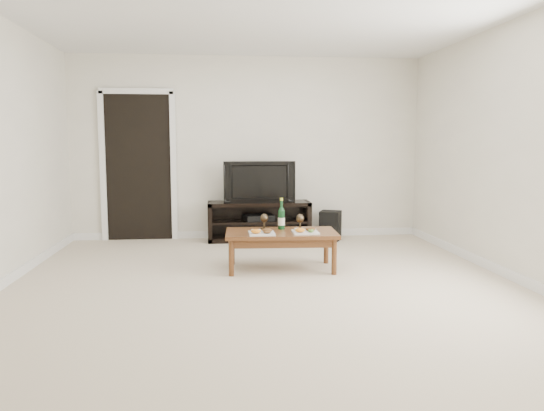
{
  "coord_description": "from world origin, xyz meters",
  "views": [
    {
      "loc": [
        -0.45,
        -4.91,
        1.38
      ],
      "look_at": [
        0.14,
        0.78,
        0.7
      ],
      "focal_mm": 35.0,
      "sensor_mm": 36.0,
      "label": 1
    }
  ],
  "objects_px": {
    "television": "(259,181)",
    "subwoofer": "(330,225)",
    "media_console": "(259,221)",
    "coffee_table": "(281,250)"
  },
  "relations": [
    {
      "from": "television",
      "to": "subwoofer",
      "type": "distance_m",
      "value": 1.19
    },
    {
      "from": "television",
      "to": "subwoofer",
      "type": "bearing_deg",
      "value": -4.6
    },
    {
      "from": "media_console",
      "to": "coffee_table",
      "type": "relative_size",
      "value": 1.2
    },
    {
      "from": "media_console",
      "to": "subwoofer",
      "type": "distance_m",
      "value": 1.02
    },
    {
      "from": "media_console",
      "to": "subwoofer",
      "type": "bearing_deg",
      "value": -4.57
    },
    {
      "from": "television",
      "to": "coffee_table",
      "type": "bearing_deg",
      "value": -86.78
    },
    {
      "from": "subwoofer",
      "to": "media_console",
      "type": "bearing_deg",
      "value": -161.12
    },
    {
      "from": "television",
      "to": "subwoofer",
      "type": "xyz_separation_m",
      "value": [
        1.01,
        -0.08,
        -0.63
      ]
    },
    {
      "from": "television",
      "to": "coffee_table",
      "type": "relative_size",
      "value": 0.83
    },
    {
      "from": "subwoofer",
      "to": "coffee_table",
      "type": "relative_size",
      "value": 0.35
    }
  ]
}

